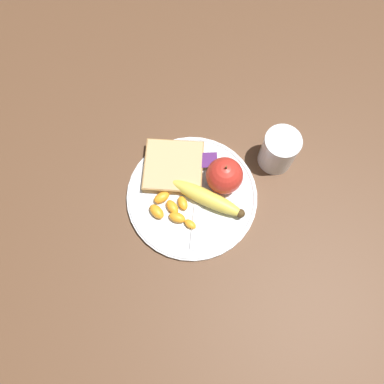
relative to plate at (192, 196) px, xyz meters
name	(u,v)px	position (x,y,z in m)	size (l,w,h in m)	color
ground_plane	(192,197)	(0.00, 0.00, -0.01)	(3.00, 3.00, 0.00)	brown
plate	(192,196)	(0.00, 0.00, 0.00)	(0.26, 0.26, 0.01)	silver
juice_glass	(279,151)	(-0.18, -0.08, 0.03)	(0.07, 0.07, 0.09)	silver
apple	(224,176)	(-0.06, -0.03, 0.04)	(0.07, 0.07, 0.08)	red
banana	(207,198)	(-0.03, 0.01, 0.02)	(0.15, 0.10, 0.03)	#E0CC4C
bread_slice	(174,167)	(0.03, -0.06, 0.02)	(0.13, 0.12, 0.02)	olive
fork	(198,197)	(-0.01, 0.01, 0.01)	(0.05, 0.18, 0.00)	silver
jam_packet	(207,162)	(-0.03, -0.07, 0.01)	(0.04, 0.03, 0.02)	white
orange_segment_0	(162,197)	(0.06, 0.01, 0.01)	(0.04, 0.03, 0.02)	orange
orange_segment_1	(177,217)	(0.03, 0.05, 0.01)	(0.04, 0.03, 0.02)	orange
orange_segment_2	(183,203)	(0.02, 0.02, 0.01)	(0.03, 0.03, 0.02)	orange
orange_segment_3	(190,224)	(0.01, 0.06, 0.01)	(0.03, 0.03, 0.01)	orange
orange_segment_4	(157,211)	(0.07, 0.03, 0.01)	(0.04, 0.04, 0.02)	orange
orange_segment_5	(172,207)	(0.04, 0.03, 0.01)	(0.03, 0.04, 0.02)	orange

